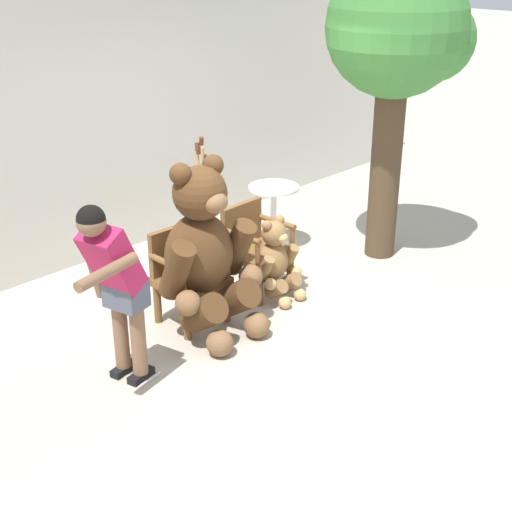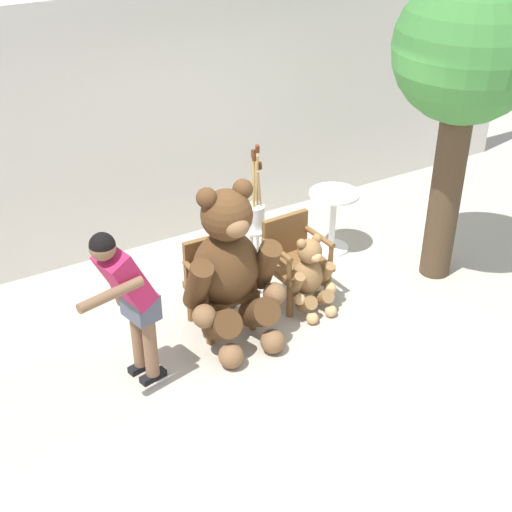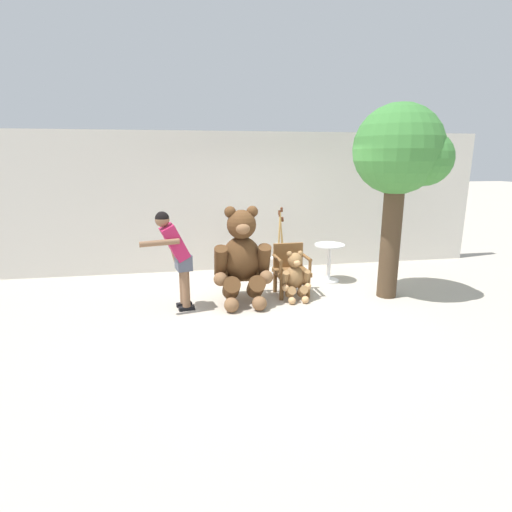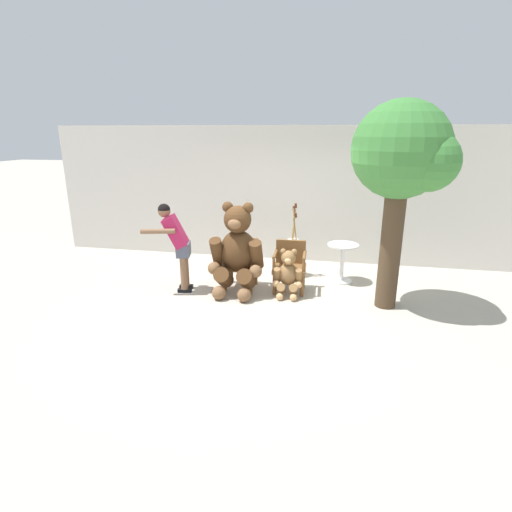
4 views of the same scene
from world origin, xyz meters
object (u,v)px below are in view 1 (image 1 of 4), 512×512
(wooden_chair_left, at_px, (187,273))
(person_visitor, at_px, (114,278))
(wooden_chair_right, at_px, (254,246))
(white_stool, at_px, (202,236))
(teddy_bear_small, at_px, (276,260))
(round_side_table, at_px, (274,210))
(patio_tree, at_px, (402,37))
(teddy_bear_large, at_px, (205,251))
(brush_bucket, at_px, (201,209))

(wooden_chair_left, xyz_separation_m, person_visitor, (-1.03, -0.41, 0.45))
(wooden_chair_right, xyz_separation_m, white_stool, (-0.02, 0.75, -0.11))
(wooden_chair_left, xyz_separation_m, teddy_bear_small, (0.87, -0.29, -0.06))
(teddy_bear_small, bearing_deg, person_visitor, -176.40)
(white_stool, distance_m, round_side_table, 0.94)
(wooden_chair_left, relative_size, patio_tree, 0.28)
(teddy_bear_large, height_order, teddy_bear_small, teddy_bear_large)
(round_side_table, xyz_separation_m, patio_tree, (0.74, -1.01, 1.87))
(teddy_bear_small, relative_size, brush_bucket, 0.86)
(teddy_bear_small, height_order, person_visitor, person_visitor)
(white_stool, height_order, brush_bucket, brush_bucket)
(person_visitor, height_order, patio_tree, patio_tree)
(wooden_chair_left, xyz_separation_m, teddy_bear_large, (-0.00, -0.27, 0.30))
(brush_bucket, bearing_deg, patio_tree, -35.27)
(teddy_bear_large, height_order, white_stool, teddy_bear_large)
(round_side_table, bearing_deg, person_visitor, -160.64)
(wooden_chair_right, xyz_separation_m, round_side_table, (0.90, 0.58, -0.01))
(teddy_bear_small, distance_m, white_stool, 1.03)
(brush_bucket, xyz_separation_m, patio_tree, (1.66, -1.17, 1.66))
(brush_bucket, bearing_deg, teddy_bear_small, -88.77)
(brush_bucket, distance_m, patio_tree, 2.63)
(person_visitor, xyz_separation_m, round_side_table, (2.80, 0.98, -0.46))
(wooden_chair_left, bearing_deg, round_side_table, 18.06)
(wooden_chair_right, relative_size, white_stool, 1.87)
(white_stool, relative_size, brush_bucket, 0.48)
(patio_tree, bearing_deg, brush_bucket, 144.73)
(wooden_chair_right, bearing_deg, round_side_table, 32.60)
(wooden_chair_right, distance_m, teddy_bear_small, 0.29)
(wooden_chair_left, xyz_separation_m, brush_bucket, (0.85, 0.74, 0.19))
(white_stool, relative_size, round_side_table, 0.64)
(round_side_table, distance_m, patio_tree, 2.25)
(wooden_chair_left, height_order, brush_bucket, brush_bucket)
(wooden_chair_right, height_order, person_visitor, person_visitor)
(person_visitor, bearing_deg, brush_bucket, 31.50)
(brush_bucket, height_order, patio_tree, patio_tree)
(person_visitor, bearing_deg, round_side_table, 19.36)
(teddy_bear_large, bearing_deg, patio_tree, -3.75)
(white_stool, xyz_separation_m, patio_tree, (1.66, -1.18, 1.96))
(teddy_bear_large, relative_size, brush_bucket, 1.64)
(teddy_bear_large, height_order, patio_tree, patio_tree)
(person_visitor, relative_size, white_stool, 3.34)
(teddy_bear_small, xyz_separation_m, round_side_table, (0.90, 0.86, 0.05))
(wooden_chair_right, distance_m, white_stool, 0.75)
(wooden_chair_right, height_order, patio_tree, patio_tree)
(teddy_bear_large, distance_m, round_side_table, 1.99)
(white_stool, bearing_deg, wooden_chair_left, -138.63)
(wooden_chair_left, relative_size, brush_bucket, 0.90)
(teddy_bear_small, relative_size, person_visitor, 0.53)
(teddy_bear_large, xyz_separation_m, white_stool, (0.85, 1.01, -0.41))
(wooden_chair_right, height_order, teddy_bear_small, wooden_chair_right)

